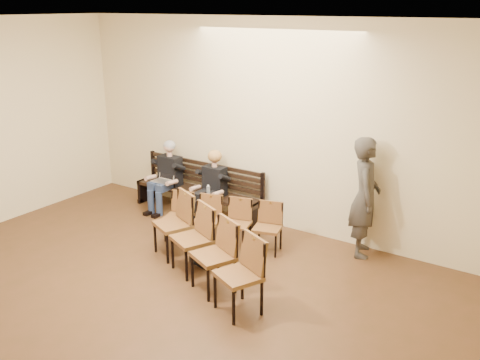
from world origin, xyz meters
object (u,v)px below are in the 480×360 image
Objects in this scene: laptop at (162,182)px; water_bottle at (208,197)px; bench at (198,202)px; bag at (204,254)px; chair_row_back at (202,248)px; passerby at (366,188)px; chair_row_front at (222,222)px; seated_man at (167,177)px; seated_woman at (211,190)px.

laptop is 1.68× the size of water_bottle.
bag is (1.32, -1.52, -0.08)m from bench.
laptop is 2.75m from chair_row_back.
passerby is at bearing 11.53° from water_bottle.
chair_row_front reaches higher than water_bottle.
laptop is at bearing 167.31° from chair_row_back.
passerby is at bearing 77.53° from chair_row_back.
water_bottle is 0.10× the size of passerby.
laptop is 0.90× the size of bag.
seated_man is 3.77m from passerby.
bench is at bearing 10.96° from seated_man.
chair_row_front reaches higher than bench.
chair_row_back is at bearing -56.75° from seated_woman.
chair_row_back reaches higher than laptop.
laptop is at bearing -154.74° from bench.
chair_row_front is (0.75, -0.74, -0.18)m from seated_woman.
passerby is (2.71, 0.22, 0.49)m from seated_woman.
water_bottle is at bearing -62.10° from seated_woman.
chair_row_back is (0.28, -0.41, 0.35)m from bag.
passerby is at bearing 4.64° from seated_woman.
seated_woman is 1.73m from bag.
chair_row_back is at bearing -50.40° from bench.
seated_woman is at bearing 122.83° from bag.
seated_man is at bearing 164.99° from chair_row_back.
seated_man is 2.87m from chair_row_back.
chair_row_back is (1.60, -1.94, 0.27)m from bench.
water_bottle is at bearing 127.94° from chair_row_front.
bag is 0.16× the size of chair_row_back.
seated_man reaches higher than laptop.
passerby reaches higher than seated_woman.
seated_man is 1.09× the size of seated_woman.
chair_row_back is at bearing -83.32° from chair_row_front.
seated_man reaches higher than chair_row_back.
passerby reaches higher than chair_row_back.
seated_man is 1.95m from chair_row_front.
seated_man is at bearing 165.84° from water_bottle.
passerby is 0.89× the size of chair_row_back.
seated_woman reaches higher than bag.
bag is at bearing -57.17° from seated_woman.
seated_man reaches higher than bag.
chair_row_back is at bearing -23.19° from laptop.
passerby reaches higher than bag.
seated_woman is at bearing 22.87° from laptop.
chair_row_front is at bearing 136.36° from chair_row_back.
chair_row_front is (0.60, -0.44, -0.16)m from water_bottle.
chair_row_back reaches higher than water_bottle.
seated_woman is at bearing 71.83° from passerby.
seated_woman is 5.49× the size of water_bottle.
laptop is 0.17× the size of passerby.
chair_row_front is (1.78, -0.74, -0.24)m from seated_man.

